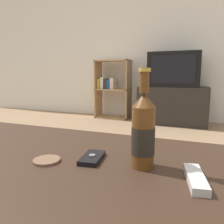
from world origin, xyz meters
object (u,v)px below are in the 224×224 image
(remote_control, at_px, (196,179))
(bookshelf, at_px, (111,88))
(tv_stand, at_px, (173,105))
(beer_bottle, at_px, (143,132))
(television, at_px, (174,70))
(cell_phone, at_px, (92,158))

(remote_control, bearing_deg, bookshelf, 104.44)
(tv_stand, height_order, beer_bottle, beer_bottle)
(remote_control, bearing_deg, television, 86.09)
(tv_stand, relative_size, television, 1.38)
(television, bearing_deg, tv_stand, 90.00)
(tv_stand, distance_m, beer_bottle, 2.71)
(television, bearing_deg, cell_phone, -89.71)
(television, relative_size, bookshelf, 0.74)
(bookshelf, relative_size, remote_control, 6.48)
(television, distance_m, bookshelf, 1.04)
(tv_stand, bearing_deg, remote_control, -83.42)
(beer_bottle, height_order, cell_phone, beer_bottle)
(bookshelf, xyz_separation_m, remote_control, (1.32, -2.83, -0.04))
(remote_control, bearing_deg, beer_bottle, 152.20)
(television, height_order, beer_bottle, television)
(tv_stand, height_order, cell_phone, tv_stand)
(tv_stand, xyz_separation_m, television, (0.00, -0.00, 0.51))
(bookshelf, relative_size, beer_bottle, 3.37)
(bookshelf, bearing_deg, tv_stand, -5.43)
(tv_stand, xyz_separation_m, bookshelf, (-1.00, 0.10, 0.23))
(bookshelf, xyz_separation_m, beer_bottle, (1.17, -2.79, 0.05))
(tv_stand, bearing_deg, bookshelf, 174.57)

